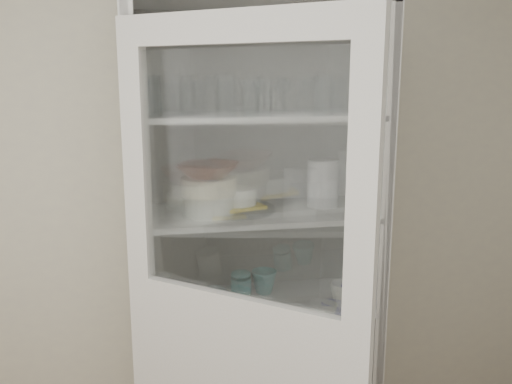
# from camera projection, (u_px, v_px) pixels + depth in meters

# --- Properties ---
(wall_back) EXTENTS (3.60, 0.02, 2.60)m
(wall_back) POSITION_uv_depth(u_px,v_px,m) (204.00, 192.00, 2.43)
(wall_back) COLOR beige
(wall_back) RESTS_ON ground
(pantry_cabinet) EXTENTS (1.00, 0.45, 2.10)m
(pantry_cabinet) POSITION_uv_depth(u_px,v_px,m) (254.00, 277.00, 2.38)
(pantry_cabinet) COLOR silver
(pantry_cabinet) RESTS_ON floor
(cupboard_door) EXTENTS (0.73, 0.59, 2.00)m
(cupboard_door) POSITION_uv_depth(u_px,v_px,m) (239.00, 359.00, 1.82)
(cupboard_door) COLOR silver
(cupboard_door) RESTS_ON floor
(tumbler_0) EXTENTS (0.10, 0.10, 0.15)m
(tumbler_0) POSITION_uv_depth(u_px,v_px,m) (151.00, 97.00, 1.93)
(tumbler_0) COLOR silver
(tumbler_0) RESTS_ON shelf_glass
(tumbler_1) EXTENTS (0.10, 0.10, 0.15)m
(tumbler_1) POSITION_uv_depth(u_px,v_px,m) (151.00, 96.00, 1.94)
(tumbler_1) COLOR silver
(tumbler_1) RESTS_ON shelf_glass
(tumbler_2) EXTENTS (0.08, 0.08, 0.13)m
(tumbler_2) POSITION_uv_depth(u_px,v_px,m) (250.00, 98.00, 2.00)
(tumbler_2) COLOR silver
(tumbler_2) RESTS_ON shelf_glass
(tumbler_3) EXTENTS (0.10, 0.10, 0.15)m
(tumbler_3) POSITION_uv_depth(u_px,v_px,m) (226.00, 95.00, 2.02)
(tumbler_3) COLOR silver
(tumbler_3) RESTS_ON shelf_glass
(tumbler_4) EXTENTS (0.07, 0.07, 0.13)m
(tumbler_4) POSITION_uv_depth(u_px,v_px,m) (264.00, 98.00, 2.01)
(tumbler_4) COLOR silver
(tumbler_4) RESTS_ON shelf_glass
(tumbler_5) EXTENTS (0.08, 0.08, 0.15)m
(tumbler_5) POSITION_uv_depth(u_px,v_px,m) (324.00, 95.00, 2.03)
(tumbler_5) COLOR silver
(tumbler_5) RESTS_ON shelf_glass
(tumbler_6) EXTENTS (0.09, 0.09, 0.13)m
(tumbler_6) POSITION_uv_depth(u_px,v_px,m) (337.00, 97.00, 2.10)
(tumbler_6) COLOR silver
(tumbler_6) RESTS_ON shelf_glass
(tumbler_7) EXTENTS (0.08, 0.08, 0.13)m
(tumbler_7) POSITION_uv_depth(u_px,v_px,m) (151.00, 97.00, 2.06)
(tumbler_7) COLOR silver
(tumbler_7) RESTS_ON shelf_glass
(tumbler_8) EXTENTS (0.07, 0.07, 0.12)m
(tumbler_8) POSITION_uv_depth(u_px,v_px,m) (187.00, 98.00, 2.09)
(tumbler_8) COLOR silver
(tumbler_8) RESTS_ON shelf_glass
(tumbler_9) EXTENTS (0.08, 0.08, 0.13)m
(tumbler_9) POSITION_uv_depth(u_px,v_px,m) (198.00, 97.00, 2.14)
(tumbler_9) COLOR silver
(tumbler_9) RESTS_ON shelf_glass
(goblet_0) EXTENTS (0.07, 0.07, 0.17)m
(goblet_0) POSITION_uv_depth(u_px,v_px,m) (151.00, 92.00, 2.15)
(goblet_0) COLOR silver
(goblet_0) RESTS_ON shelf_glass
(goblet_1) EXTENTS (0.07, 0.07, 0.16)m
(goblet_1) POSITION_uv_depth(u_px,v_px,m) (214.00, 92.00, 2.24)
(goblet_1) COLOR silver
(goblet_1) RESTS_ON shelf_glass
(goblet_2) EXTENTS (0.07, 0.07, 0.16)m
(goblet_2) POSITION_uv_depth(u_px,v_px,m) (283.00, 93.00, 2.28)
(goblet_2) COLOR silver
(goblet_2) RESTS_ON shelf_glass
(goblet_3) EXTENTS (0.07, 0.07, 0.15)m
(goblet_3) POSITION_uv_depth(u_px,v_px,m) (307.00, 93.00, 2.26)
(goblet_3) COLOR silver
(goblet_3) RESTS_ON shelf_glass
(plate_stack_front) EXTENTS (0.20, 0.20, 0.08)m
(plate_stack_front) POSITION_uv_depth(u_px,v_px,m) (209.00, 204.00, 2.17)
(plate_stack_front) COLOR silver
(plate_stack_front) RESTS_ON shelf_plates
(plate_stack_back) EXTENTS (0.20, 0.20, 0.06)m
(plate_stack_back) POSITION_uv_depth(u_px,v_px,m) (190.00, 200.00, 2.31)
(plate_stack_back) COLOR silver
(plate_stack_back) RESTS_ON shelf_plates
(cream_bowl) EXTENTS (0.24, 0.24, 0.07)m
(cream_bowl) POSITION_uv_depth(u_px,v_px,m) (209.00, 186.00, 2.15)
(cream_bowl) COLOR beige
(cream_bowl) RESTS_ON plate_stack_front
(terracotta_bowl) EXTENTS (0.31, 0.31, 0.06)m
(terracotta_bowl) POSITION_uv_depth(u_px,v_px,m) (208.00, 170.00, 2.14)
(terracotta_bowl) COLOR #5B2B17
(terracotta_bowl) RESTS_ON cream_bowl
(glass_platter) EXTENTS (0.38, 0.38, 0.02)m
(glass_platter) POSITION_uv_depth(u_px,v_px,m) (238.00, 209.00, 2.23)
(glass_platter) COLOR silver
(glass_platter) RESTS_ON shelf_plates
(yellow_trivet) EXTENTS (0.23, 0.23, 0.01)m
(yellow_trivet) POSITION_uv_depth(u_px,v_px,m) (238.00, 205.00, 2.23)
(yellow_trivet) COLOR yellow
(yellow_trivet) RESTS_ON glass_platter
(white_ramekin) EXTENTS (0.17, 0.17, 0.07)m
(white_ramekin) POSITION_uv_depth(u_px,v_px,m) (238.00, 196.00, 2.22)
(white_ramekin) COLOR silver
(white_ramekin) RESTS_ON yellow_trivet
(grey_bowl_stack) EXTENTS (0.13, 0.13, 0.20)m
(grey_bowl_stack) POSITION_uv_depth(u_px,v_px,m) (323.00, 183.00, 2.30)
(grey_bowl_stack) COLOR silver
(grey_bowl_stack) RESTS_ON shelf_plates
(mug_blue) EXTENTS (0.15, 0.15, 0.09)m
(mug_blue) POSITION_uv_depth(u_px,v_px,m) (354.00, 292.00, 2.31)
(mug_blue) COLOR #0C1287
(mug_blue) RESTS_ON shelf_mugs
(mug_teal) EXTENTS (0.12, 0.12, 0.10)m
(mug_teal) POSITION_uv_depth(u_px,v_px,m) (264.00, 282.00, 2.40)
(mug_teal) COLOR #236E7C
(mug_teal) RESTS_ON shelf_mugs
(mug_white) EXTENTS (0.13, 0.13, 0.10)m
(mug_white) POSITION_uv_depth(u_px,v_px,m) (343.00, 294.00, 2.27)
(mug_white) COLOR silver
(mug_white) RESTS_ON shelf_mugs
(teal_jar) EXTENTS (0.09, 0.09, 0.11)m
(teal_jar) POSITION_uv_depth(u_px,v_px,m) (241.00, 286.00, 2.35)
(teal_jar) COLOR #236E7C
(teal_jar) RESTS_ON shelf_mugs
(measuring_cups) EXTENTS (0.09, 0.09, 0.04)m
(measuring_cups) POSITION_uv_depth(u_px,v_px,m) (209.00, 308.00, 2.20)
(measuring_cups) COLOR #B7B9CC
(measuring_cups) RESTS_ON shelf_mugs
(white_canister) EXTENTS (0.11, 0.11, 0.12)m
(white_canister) POSITION_uv_depth(u_px,v_px,m) (159.00, 290.00, 2.28)
(white_canister) COLOR silver
(white_canister) RESTS_ON shelf_mugs
(cream_dish) EXTENTS (0.33, 0.33, 0.08)m
(cream_dish) POSITION_uv_depth(u_px,v_px,m) (242.00, 380.00, 2.37)
(cream_dish) COLOR beige
(cream_dish) RESTS_ON shelf_bot
(tin_box) EXTENTS (0.24, 0.20, 0.06)m
(tin_box) POSITION_uv_depth(u_px,v_px,m) (293.00, 376.00, 2.42)
(tin_box) COLOR gray
(tin_box) RESTS_ON shelf_bot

